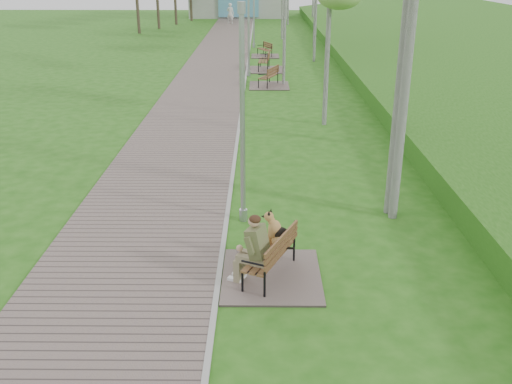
% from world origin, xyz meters
% --- Properties ---
extents(ground, '(120.00, 120.00, 0.00)m').
position_xyz_m(ground, '(0.00, 0.00, 0.00)').
color(ground, '#215912').
rests_on(ground, ground).
extents(walkway, '(3.50, 67.00, 0.04)m').
position_xyz_m(walkway, '(-1.75, 21.50, 0.02)').
color(walkway, '#6F5E5A').
rests_on(walkway, ground).
extents(kerb, '(0.10, 67.00, 0.05)m').
position_xyz_m(kerb, '(0.00, 21.50, 0.03)').
color(kerb, '#999993').
rests_on(kerb, ground).
extents(embankment, '(14.00, 70.00, 1.60)m').
position_xyz_m(embankment, '(12.00, 20.00, 0.00)').
color(embankment, '#448227').
rests_on(embankment, ground).
extents(bench_main, '(1.79, 1.99, 1.56)m').
position_xyz_m(bench_main, '(0.87, -1.98, 0.44)').
color(bench_main, '#6F5E5A').
rests_on(bench_main, ground).
extents(bench_second, '(1.82, 2.02, 1.12)m').
position_xyz_m(bench_second, '(1.10, 15.29, 0.21)').
color(bench_second, '#6F5E5A').
rests_on(bench_second, ground).
extents(bench_third, '(2.04, 2.27, 1.25)m').
position_xyz_m(bench_third, '(0.91, 19.47, 0.24)').
color(bench_third, '#6F5E5A').
rests_on(bench_third, ground).
extents(bench_far, '(1.66, 1.85, 1.02)m').
position_xyz_m(bench_far, '(0.98, 24.17, 0.19)').
color(bench_far, '#6F5E5A').
rests_on(bench_far, ground).
extents(lamp_post_near, '(0.18, 0.18, 4.65)m').
position_xyz_m(lamp_post_near, '(0.37, 0.52, 2.17)').
color(lamp_post_near, '#999CA1').
rests_on(lamp_post_near, ground).
extents(lamp_post_second, '(0.18, 0.18, 4.56)m').
position_xyz_m(lamp_post_second, '(0.15, 17.76, 2.13)').
color(lamp_post_second, '#999CA1').
rests_on(lamp_post_second, ground).
extents(lamp_post_third, '(0.19, 0.19, 4.97)m').
position_xyz_m(lamp_post_third, '(0.28, 28.04, 2.32)').
color(lamp_post_third, '#999CA1').
rests_on(lamp_post_third, ground).
extents(pedestrian_near, '(0.78, 0.64, 1.85)m').
position_xyz_m(pedestrian_near, '(-2.07, 43.53, 0.93)').
color(pedestrian_near, silver).
rests_on(pedestrian_near, ground).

